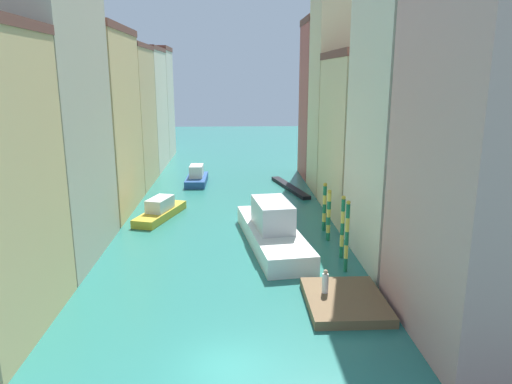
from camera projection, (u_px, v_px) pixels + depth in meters
ground_plane at (229, 212)px, 44.89m from camera, size 154.00×154.00×0.00m
building_left_1 at (42, 107)px, 31.81m from camera, size 6.50×11.29×20.80m
building_left_2 at (94, 121)px, 43.73m from camera, size 6.50×11.68×16.73m
building_left_3 at (121, 116)px, 54.41m from camera, size 6.50×10.09×15.84m
building_left_4 at (139, 109)px, 64.45m from camera, size 6.50×10.57×16.07m
building_left_5 at (150, 103)px, 73.44m from camera, size 6.50×7.86×16.60m
building_right_0 at (496, 128)px, 21.48m from camera, size 6.50×10.18×20.33m
building_right_1 at (413, 101)px, 31.30m from camera, size 6.50×9.90×21.69m
building_right_2 at (365, 135)px, 42.81m from camera, size 6.50×11.42×14.53m
building_right_3 at (343, 93)px, 51.23m from camera, size 6.50×7.32×21.26m
building_right_4 at (329, 99)px, 58.88m from camera, size 6.50×7.69×19.11m
waterfront_dock at (345, 301)px, 26.71m from camera, size 4.29×5.43×0.52m
person_on_dock at (325, 282)px, 27.01m from camera, size 0.36×0.36×1.39m
mooring_pole_0 at (347, 236)px, 30.82m from camera, size 0.28×0.28×4.80m
mooring_pole_1 at (342, 226)px, 33.20m from camera, size 0.29×0.29×4.51m
mooring_pole_2 at (329, 214)px, 36.83m from camera, size 0.33×0.33×4.05m
mooring_pole_3 at (324, 206)px, 39.20m from camera, size 0.33×0.33×4.04m
vaporetto_white at (272, 230)px, 36.08m from camera, size 5.11×13.13×3.40m
gondola_black at (290, 187)px, 54.01m from camera, size 3.32×10.30×0.39m
motorboat_0 at (160, 210)px, 43.03m from camera, size 4.05×7.49×1.85m
motorboat_1 at (197, 177)px, 56.61m from camera, size 2.40×6.27×2.20m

